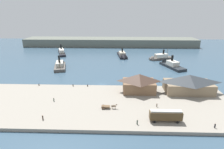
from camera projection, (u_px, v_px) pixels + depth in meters
name	position (u px, v px, depth m)	size (l,w,h in m)	color
ground_plane	(102.00, 85.00, 95.08)	(320.00, 320.00, 0.00)	#385166
quay_promenade	(97.00, 104.00, 74.13)	(110.00, 36.00, 1.20)	gray
seawall_edge	(101.00, 86.00, 91.52)	(110.00, 0.80, 1.00)	slate
ferry_shed_east_terminal	(139.00, 83.00, 83.02)	(14.52, 10.27, 8.29)	brown
ferry_shed_central_terminal	(189.00, 83.00, 82.23)	(20.89, 11.05, 8.23)	#847056
street_tram	(166.00, 115.00, 60.74)	(10.62, 2.56, 4.12)	#4C381E
horse_cart	(108.00, 106.00, 69.25)	(6.03, 1.53, 1.87)	brown
pedestrian_by_tram	(157.00, 105.00, 70.43)	(0.39, 0.39, 1.58)	#6B5B4C
pedestrian_walking_east	(215.00, 126.00, 57.90)	(0.41, 0.41, 1.64)	#232328
pedestrian_walking_west	(43.00, 118.00, 62.20)	(0.44, 0.44, 1.76)	#4C3D33
pedestrian_at_waters_edge	(54.00, 100.00, 74.83)	(0.38, 0.38, 1.55)	#3D4C42
pedestrian_near_west_shed	(137.00, 122.00, 59.69)	(0.43, 0.43, 1.76)	#3D4C42
mooring_post_center_west	(39.00, 85.00, 90.65)	(0.44, 0.44, 0.90)	black
mooring_post_west	(88.00, 85.00, 89.69)	(0.44, 0.44, 0.90)	black
mooring_post_east	(73.00, 85.00, 89.88)	(0.44, 0.44, 0.90)	black
ferry_approaching_east	(60.00, 65.00, 123.23)	(11.28, 20.81, 11.11)	#514C47
ferry_outer_harbor	(61.00, 52.00, 162.76)	(13.67, 25.97, 9.46)	black
ferry_moored_east	(123.00, 56.00, 150.09)	(8.61, 22.13, 9.02)	black
ferry_departing_north	(159.00, 58.00, 142.93)	(20.34, 12.19, 9.80)	#514C47
ferry_moored_west	(170.00, 64.00, 125.40)	(14.16, 23.01, 10.47)	#23282D
far_headland	(111.00, 42.00, 197.55)	(180.00, 24.00, 8.00)	#60665B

